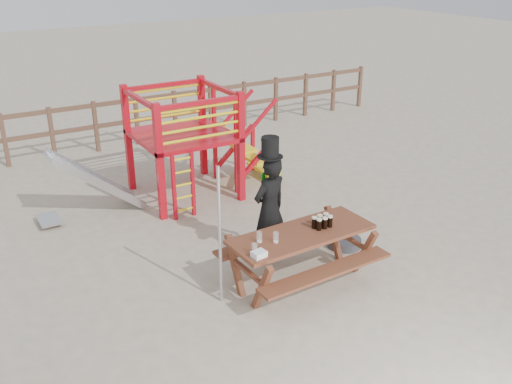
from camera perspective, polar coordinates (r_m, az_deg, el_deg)
name	(u,v)px	position (r m, az deg, el deg)	size (l,w,h in m)	color
ground	(278,281)	(8.36, 2.17, -8.93)	(60.00, 60.00, 0.00)	#B8A88F
back_fence	(116,118)	(13.97, -13.81, 7.21)	(15.09, 0.09, 1.20)	brown
playground_fort	(180,143)	(10.83, -7.63, 4.91)	(4.71, 1.84, 2.10)	red
picnic_table	(301,251)	(8.10, 4.55, -5.92)	(2.11, 1.49, 0.81)	brown
man_with_hat	(270,207)	(8.52, 1.36, -1.47)	(0.68, 0.53, 1.98)	black
metal_pole	(220,237)	(7.45, -3.63, -4.51)	(0.04, 0.04, 1.97)	#B2B2B7
parasol_base	(344,242)	(9.36, 8.81, -4.97)	(0.55, 0.55, 0.23)	#36363B
paper_bag	(259,254)	(7.32, 0.30, -6.23)	(0.18, 0.14, 0.08)	white
stout_pints	(322,222)	(8.10, 6.64, -2.96)	(0.29, 0.18, 0.17)	black
empty_glasses	(263,241)	(7.56, 0.74, -4.96)	(0.48, 0.32, 0.15)	silver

